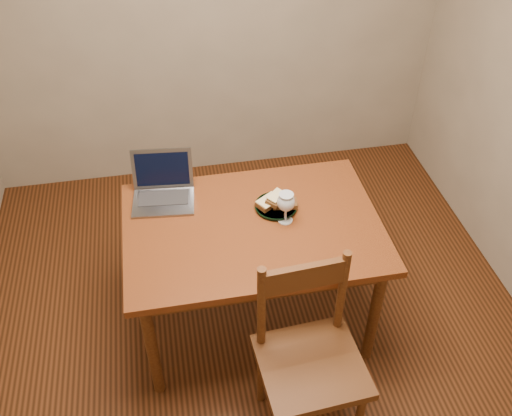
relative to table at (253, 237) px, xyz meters
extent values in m
cube|color=black|center=(-0.02, -0.06, -0.66)|extent=(3.20, 3.20, 0.02)
cube|color=gray|center=(-0.02, 1.55, 0.65)|extent=(3.20, 0.02, 2.60)
cube|color=#4E200D|center=(0.00, 0.00, 0.07)|extent=(1.30, 0.90, 0.04)
cylinder|color=#3B1B0C|center=(-0.57, -0.37, -0.30)|extent=(0.06, 0.06, 0.70)
cylinder|color=#3B1B0C|center=(0.57, -0.37, -0.30)|extent=(0.06, 0.06, 0.70)
cylinder|color=#3B1B0C|center=(-0.57, 0.37, -0.30)|extent=(0.06, 0.06, 0.70)
cylinder|color=#3B1B0C|center=(0.57, 0.37, -0.30)|extent=(0.06, 0.06, 0.70)
cube|color=#3B1B0C|center=(0.14, -0.69, -0.18)|extent=(0.49, 0.47, 0.04)
cube|color=#3B1B0C|center=(0.13, -0.51, 0.23)|extent=(0.38, 0.06, 0.13)
cylinder|color=black|center=(0.14, 0.11, 0.10)|extent=(0.22, 0.22, 0.02)
cube|color=slate|center=(-0.43, 0.25, 0.09)|extent=(0.34, 0.25, 0.01)
cube|color=slate|center=(-0.42, 0.40, 0.21)|extent=(0.33, 0.10, 0.22)
cube|color=black|center=(-0.42, 0.40, 0.21)|extent=(0.29, 0.08, 0.18)
camera|label=1|loc=(-0.38, -2.09, 2.04)|focal=40.00mm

